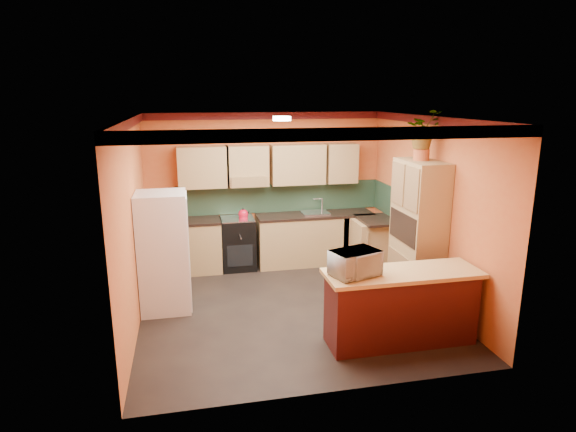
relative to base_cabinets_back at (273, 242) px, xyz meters
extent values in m
plane|color=black|center=(-0.07, -1.80, -0.44)|extent=(4.20, 4.20, 0.00)
cube|color=white|center=(-0.07, -1.80, 2.26)|extent=(4.20, 4.20, 0.04)
cube|color=#CA6C36|center=(-0.07, 0.30, 0.91)|extent=(4.20, 0.04, 2.70)
cube|color=#CA6C36|center=(-0.07, -3.90, 0.91)|extent=(4.20, 0.04, 2.70)
cube|color=#CA6C36|center=(-2.17, -1.80, 0.91)|extent=(0.04, 4.20, 2.70)
cube|color=#CA6C36|center=(2.03, -1.80, 0.91)|extent=(0.04, 4.20, 2.70)
cube|color=#1F3824|center=(0.18, 0.29, 0.75)|extent=(3.70, 0.02, 0.53)
cube|color=#1F3824|center=(2.02, -0.40, 0.75)|extent=(0.02, 1.40, 0.53)
cube|color=tan|center=(0.03, 0.13, 1.36)|extent=(3.10, 0.34, 0.70)
cylinder|color=white|center=(-0.07, -1.20, 2.22)|extent=(0.26, 0.26, 0.06)
cube|color=tan|center=(0.00, 0.00, 0.00)|extent=(3.65, 0.60, 0.88)
cube|color=black|center=(0.00, 0.00, 0.46)|extent=(3.65, 0.62, 0.04)
cube|color=black|center=(-0.63, 0.00, 0.02)|extent=(0.58, 0.58, 0.91)
cube|color=silver|center=(0.77, 0.00, 0.50)|extent=(0.48, 0.40, 0.03)
cube|color=tan|center=(1.73, -0.59, 0.00)|extent=(0.60, 0.80, 0.88)
cube|color=black|center=(1.73, -0.59, 0.46)|extent=(0.62, 0.80, 0.04)
cube|color=silver|center=(-1.82, -1.47, 0.41)|extent=(0.68, 0.66, 1.70)
cube|color=tan|center=(1.78, -1.95, 0.61)|extent=(0.48, 0.90, 2.10)
cylinder|color=#AF4F2A|center=(1.78, -1.90, 1.74)|extent=(0.22, 0.22, 0.16)
imported|color=tan|center=(1.78, -1.90, 2.09)|extent=(0.58, 0.53, 0.54)
cube|color=#481011|center=(1.04, -3.06, 0.00)|extent=(1.80, 0.55, 0.88)
cube|color=tan|center=(1.04, -3.06, 0.47)|extent=(1.90, 0.65, 0.05)
imported|color=silver|center=(0.43, -3.06, 0.64)|extent=(0.64, 0.53, 0.30)
camera|label=1|loc=(-1.45, -8.10, 2.55)|focal=30.00mm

